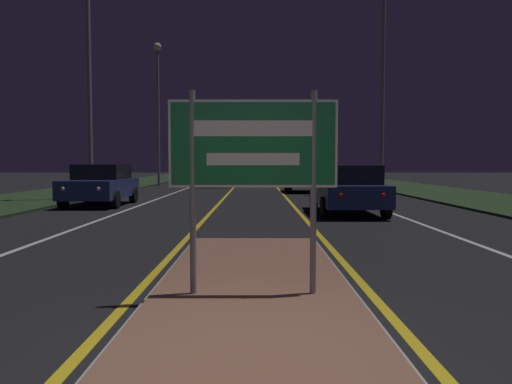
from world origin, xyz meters
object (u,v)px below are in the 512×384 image
car_receding_2 (329,173)px  streetlight_left_far (160,96)px  car_receding_1 (306,178)px  car_approaching_1 (220,174)px  streetlight_right_near (386,61)px  car_receding_0 (350,189)px  car_approaching_2 (229,171)px  car_approaching_0 (104,184)px  highway_sign (255,153)px  streetlight_left_near (91,62)px

car_receding_2 → streetlight_left_far: bearing=-152.9°
car_receding_1 → car_approaching_1: 8.29m
streetlight_right_near → car_approaching_1: (-8.65, 8.73, -5.66)m
car_receding_0 → streetlight_right_near: bearing=70.1°
car_receding_0 → car_receding_2: bearing=83.4°
car_approaching_2 → car_approaching_1: bearing=-88.8°
streetlight_right_near → car_approaching_1: size_ratio=2.28×
car_receding_1 → car_approaching_1: (-5.04, 6.58, 0.08)m
streetlight_right_near → car_receding_1: (-3.61, 2.15, -5.74)m
car_approaching_0 → car_approaching_1: size_ratio=0.87×
streetlight_left_far → car_approaching_0: bearing=-86.6°
highway_sign → car_approaching_1: 27.79m
car_approaching_1 → streetlight_left_near: bearing=-108.1°
car_approaching_2 → car_approaching_0: bearing=-95.2°
car_receding_0 → car_approaching_2: 34.41m
streetlight_left_near → car_receding_0: size_ratio=2.10×
highway_sign → car_approaching_1: (-2.49, 27.67, -0.83)m
streetlight_left_near → car_approaching_2: 29.47m
streetlight_left_near → car_receding_1: (9.23, 6.26, -4.88)m
car_approaching_0 → car_receding_0: bearing=-19.8°
car_receding_0 → car_receding_2: car_receding_0 is taller
streetlight_left_far → car_receding_0: 21.48m
streetlight_right_near → highway_sign: bearing=-108.0°
streetlight_left_far → streetlight_right_near: bearing=-36.4°
car_receding_0 → car_receding_1: car_receding_0 is taller
highway_sign → car_approaching_1: bearing=95.1°
streetlight_right_near → car_approaching_0: 14.49m
streetlight_left_near → car_approaching_0: 5.39m
streetlight_left_far → streetlight_right_near: streetlight_right_near is taller
streetlight_left_near → car_approaching_0: size_ratio=2.23×
highway_sign → streetlight_right_near: bearing=72.0°
streetlight_left_near → car_approaching_0: streetlight_left_near is taller
car_receding_1 → car_approaching_2: car_approaching_2 is taller
car_receding_1 → car_receding_2: car_receding_2 is taller
highway_sign → car_receding_0: (2.81, 9.70, -0.88)m
car_receding_0 → car_receding_2: size_ratio=0.93×
streetlight_left_near → streetlight_left_far: streetlight_left_far is taller
streetlight_right_near → car_approaching_2: bearing=110.0°
car_receding_1 → streetlight_right_near: bearing=-30.8°
car_receding_2 → car_approaching_2: size_ratio=0.98×
car_receding_1 → car_approaching_2: size_ratio=0.84×
streetlight_right_near → car_receding_1: 7.12m
streetlight_left_near → car_approaching_2: bearing=82.4°
car_approaching_0 → streetlight_left_near: bearing=116.6°
streetlight_left_near → car_approaching_2: streetlight_left_near is taller
car_receding_1 → highway_sign: bearing=-96.9°
car_receding_0 → car_approaching_2: bearing=99.4°
car_receding_2 → car_approaching_0: car_approaching_0 is taller
car_approaching_0 → car_approaching_1: bearing=78.2°
streetlight_left_far → streetlight_right_near: (12.71, -9.35, 0.42)m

